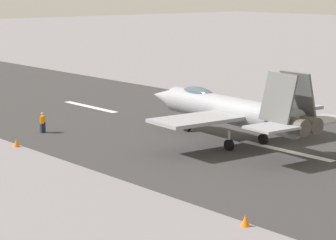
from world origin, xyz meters
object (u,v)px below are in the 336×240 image
object	(u,v)px
crew_person	(43,123)
marker_cone_near	(245,221)
marker_cone_mid	(16,143)
fighter_jet	(229,109)

from	to	relation	value
crew_person	marker_cone_near	xyz separation A→B (m)	(-25.12, 3.91, -0.52)
crew_person	marker_cone_mid	world-z (taller)	crew_person
fighter_jet	marker_cone_mid	xyz separation A→B (m)	(8.66, 12.34, -2.17)
crew_person	fighter_jet	bearing A→B (deg)	-144.26
crew_person	marker_cone_mid	xyz separation A→B (m)	(-3.04, 3.91, -0.52)
crew_person	marker_cone_mid	distance (m)	4.98
fighter_jet	marker_cone_near	world-z (taller)	fighter_jet
crew_person	marker_cone_mid	bearing A→B (deg)	127.89
fighter_jet	marker_cone_mid	world-z (taller)	fighter_jet
fighter_jet	crew_person	distance (m)	14.52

